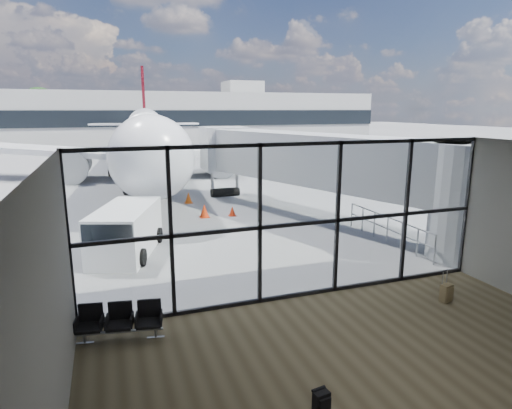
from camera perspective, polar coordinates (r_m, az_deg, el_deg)
ground at (r=51.09m, az=-13.71°, el=6.22°), size 220.00×220.00×0.00m
lounge_shell at (r=8.10m, az=20.58°, el=-7.75°), size 12.02×8.01×4.51m
glass_curtain_wall at (r=12.10m, az=5.84°, el=-2.36°), size 12.10×0.12×4.50m
jet_bridge at (r=20.40m, az=9.94°, el=5.09°), size 8.00×16.50×4.33m
apron_railing at (r=18.22m, az=17.11°, el=-2.72°), size 0.06×5.46×1.11m
far_terminal at (r=72.68m, az=-16.19°, el=11.21°), size 80.00×12.20×11.00m
tree_4 at (r=84.09m, az=-30.93°, el=10.78°), size 5.61×5.61×8.07m
tree_5 at (r=83.16m, az=-26.86°, el=11.63°), size 6.27×6.27×9.03m
seating_row at (r=10.98m, az=-17.68°, el=-14.38°), size 1.98×0.87×0.88m
backpack at (r=8.56m, az=8.74°, el=-24.54°), size 0.31×0.30×0.43m
suitcase at (r=13.47m, az=24.08°, el=-10.70°), size 0.38×0.30×0.93m
airliner at (r=37.43m, az=-14.34°, el=8.77°), size 34.17×39.66×10.22m
service_van at (r=16.71m, az=-17.04°, el=-3.37°), size 3.04×4.47×1.79m
belt_loader at (r=27.94m, az=-15.04°, el=2.30°), size 2.59×3.88×1.70m
traffic_cone_a at (r=25.22m, az=-9.00°, el=0.88°), size 0.44×0.44×0.63m
traffic_cone_b at (r=21.96m, az=-3.19°, el=-0.88°), size 0.37×0.37×0.52m
traffic_cone_c at (r=21.78m, az=-6.91°, el=-0.85°), size 0.48×0.48×0.68m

